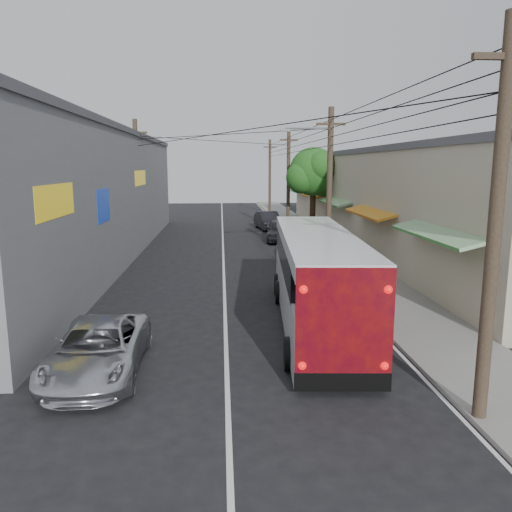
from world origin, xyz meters
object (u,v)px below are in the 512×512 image
(parked_car_far, at_px, (268,221))
(pedestrian_near, at_px, (340,257))
(pedestrian_far, at_px, (344,262))
(parked_car_mid, at_px, (280,230))
(parked_suv, at_px, (309,247))
(coach_bus, at_px, (316,278))
(jeepney, at_px, (98,349))

(parked_car_far, relative_size, pedestrian_near, 2.38)
(pedestrian_near, height_order, pedestrian_far, pedestrian_near)
(parked_car_mid, xyz_separation_m, parked_car_far, (-0.21, 6.46, -0.03))
(parked_suv, xyz_separation_m, pedestrian_far, (0.80, -4.55, 0.08))
(parked_car_mid, distance_m, pedestrian_near, 12.31)
(coach_bus, bearing_deg, parked_suv, 85.36)
(parked_car_mid, xyz_separation_m, pedestrian_near, (1.39, -12.23, 0.29))
(jeepney, xyz_separation_m, parked_car_mid, (7.26, 22.41, 0.11))
(jeepney, relative_size, parked_suv, 0.76)
(parked_suv, xyz_separation_m, parked_car_far, (-0.80, 14.94, -0.17))
(coach_bus, bearing_deg, parked_car_mid, 91.10)
(coach_bus, height_order, parked_suv, coach_bus)
(parked_car_mid, height_order, pedestrian_far, pedestrian_far)
(coach_bus, distance_m, parked_suv, 10.45)
(jeepney, bearing_deg, pedestrian_near, 48.53)
(parked_suv, bearing_deg, jeepney, -114.47)
(parked_car_far, relative_size, pedestrian_far, 2.59)
(jeepney, distance_m, pedestrian_near, 13.37)
(parked_suv, height_order, pedestrian_far, pedestrian_far)
(parked_suv, bearing_deg, parked_car_mid, 98.96)
(coach_bus, xyz_separation_m, parked_car_far, (0.79, 25.24, -0.86))
(jeepney, xyz_separation_m, pedestrian_near, (8.66, 10.18, 0.40))
(pedestrian_near, relative_size, pedestrian_far, 1.09)
(parked_suv, bearing_deg, pedestrian_far, -75.08)
(parked_suv, bearing_deg, pedestrian_near, -73.00)
(jeepney, xyz_separation_m, parked_suv, (7.86, 13.93, 0.25))
(coach_bus, relative_size, parked_suv, 1.73)
(coach_bus, relative_size, parked_car_far, 2.41)
(pedestrian_near, bearing_deg, coach_bus, 84.92)
(coach_bus, xyz_separation_m, jeepney, (-6.26, -3.62, -0.94))
(coach_bus, distance_m, parked_car_mid, 18.83)
(jeepney, bearing_deg, pedestrian_far, 46.19)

